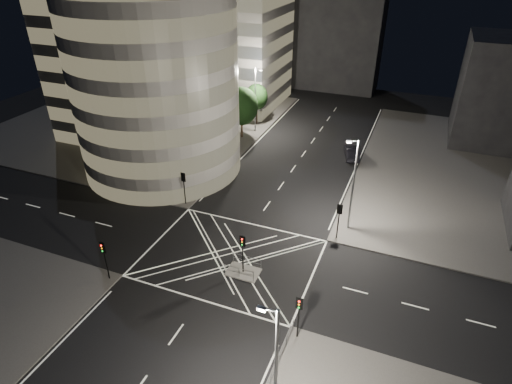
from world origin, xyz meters
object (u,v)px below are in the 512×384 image
at_px(traffic_signal_island, 243,247).
at_px(sedan, 351,153).
at_px(street_lamp_right_far, 353,183).
at_px(street_lamp_left_near, 199,143).
at_px(central_island, 243,272).
at_px(traffic_signal_nr, 299,310).
at_px(traffic_signal_fr, 339,215).
at_px(street_lamp_left_far, 256,98).
at_px(street_lamp_right_near, 275,368).
at_px(traffic_signal_fl, 184,183).
at_px(traffic_signal_nl, 104,254).

relative_size(traffic_signal_island, sedan, 0.83).
bearing_deg(street_lamp_right_far, street_lamp_left_near, 170.97).
distance_m(central_island, traffic_signal_nr, 9.08).
bearing_deg(traffic_signal_fr, street_lamp_right_far, 73.89).
xyz_separation_m(traffic_signal_nr, street_lamp_left_near, (-18.24, 18.80, 2.63)).
relative_size(central_island, traffic_signal_island, 0.75).
bearing_deg(street_lamp_right_far, traffic_signal_fr, -106.11).
distance_m(street_lamp_left_far, street_lamp_right_far, 28.23).
bearing_deg(street_lamp_right_far, street_lamp_right_near, -90.00).
bearing_deg(street_lamp_left_near, traffic_signal_nr, -45.87).
bearing_deg(street_lamp_left_near, street_lamp_right_far, -9.03).
bearing_deg(sedan, traffic_signal_fl, 34.26).
distance_m(traffic_signal_fl, street_lamp_left_near, 5.86).
bearing_deg(traffic_signal_nl, central_island, 26.14).
height_order(central_island, traffic_signal_fl, traffic_signal_fl).
height_order(central_island, street_lamp_right_far, street_lamp_right_far).
xyz_separation_m(central_island, traffic_signal_nr, (6.80, -5.30, 2.84)).
height_order(traffic_signal_nl, sedan, traffic_signal_nl).
distance_m(traffic_signal_island, street_lamp_left_near, 17.89).
bearing_deg(street_lamp_right_far, central_island, -125.30).
bearing_deg(traffic_signal_fr, street_lamp_right_near, -88.25).
bearing_deg(central_island, street_lamp_left_far, 109.95).
height_order(traffic_signal_nl, street_lamp_left_far, street_lamp_left_far).
bearing_deg(traffic_signal_nr, traffic_signal_island, 142.07).
xyz_separation_m(traffic_signal_nr, street_lamp_left_far, (-18.24, 36.80, 2.63)).
bearing_deg(central_island, traffic_signal_nr, -37.93).
bearing_deg(traffic_signal_fl, traffic_signal_fr, 0.00).
height_order(central_island, street_lamp_right_near, street_lamp_right_near).
distance_m(street_lamp_left_near, street_lamp_left_far, 18.00).
xyz_separation_m(street_lamp_left_near, street_lamp_left_far, (0.00, 18.00, 0.00)).
bearing_deg(traffic_signal_nl, street_lamp_left_far, 90.99).
bearing_deg(traffic_signal_fl, street_lamp_right_far, 6.88).
height_order(traffic_signal_fr, sedan, traffic_signal_fr).
relative_size(central_island, traffic_signal_fr, 0.75).
bearing_deg(traffic_signal_island, traffic_signal_fr, 50.67).
relative_size(street_lamp_right_far, street_lamp_right_near, 1.00).
bearing_deg(street_lamp_right_far, traffic_signal_island, -125.30).
bearing_deg(street_lamp_right_near, traffic_signal_fr, 91.75).
bearing_deg(traffic_signal_island, street_lamp_left_far, 109.95).
bearing_deg(street_lamp_left_near, central_island, -49.73).
bearing_deg(traffic_signal_island, street_lamp_left_near, 130.27).
bearing_deg(traffic_signal_island, street_lamp_right_near, -59.25).
distance_m(traffic_signal_fl, traffic_signal_island, 13.62).
bearing_deg(traffic_signal_nl, sedan, 65.16).
distance_m(street_lamp_left_near, street_lamp_right_near, 32.13).
height_order(central_island, traffic_signal_nr, traffic_signal_nr).
height_order(traffic_signal_fr, street_lamp_left_near, street_lamp_left_near).
relative_size(central_island, traffic_signal_nl, 0.75).
height_order(traffic_signal_nl, traffic_signal_island, same).
relative_size(traffic_signal_nr, street_lamp_left_near, 0.40).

